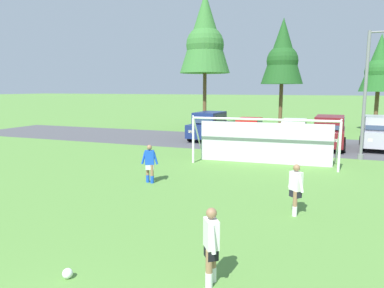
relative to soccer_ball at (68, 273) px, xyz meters
The scene contains 16 objects.
ground_plane 11.72m from the soccer_ball, 84.94° to the left, with size 400.00×400.00×0.00m, color #598C3D.
parking_lot_strip 20.50m from the soccer_ball, 87.11° to the left, with size 52.00×8.40×0.01m, color #4C4C51.
soccer_ball is the anchor object (origin of this frame).
soccer_goal 13.26m from the soccer_ball, 81.78° to the left, with size 7.52×2.40×2.57m.
player_striker_near 7.82m from the soccer_ball, 104.72° to the left, with size 0.74×0.37×1.64m.
player_midfield_center 3.12m from the soccer_ball, 16.63° to the left, with size 0.42×0.70×1.64m.
player_defender_far 7.11m from the soccer_ball, 54.07° to the left, with size 0.57×0.60×1.64m.
parked_car_slot_far_left 21.01m from the soccer_ball, 100.04° to the left, with size 2.38×4.72×2.16m.
parked_car_slot_left 21.49m from the soccer_ball, 91.84° to the left, with size 2.10×4.23×1.72m.
parked_car_slot_center_left 21.75m from the soccer_ball, 82.94° to the left, with size 2.04×4.20×1.72m.
parked_car_slot_center 20.38m from the soccer_ball, 75.44° to the left, with size 2.29×4.68×2.16m.
parked_car_slot_center_right 22.20m from the soccer_ball, 68.44° to the left, with size 2.36×4.71×2.16m.
tree_left_edge 30.32m from the soccer_ball, 103.19° to the left, with size 4.92×4.92×13.13m.
tree_mid_left 30.73m from the soccer_ball, 88.79° to the left, with size 3.96×3.96×10.56m.
tree_center_back 33.18m from the soccer_ball, 73.76° to the left, with size 3.32×3.32×8.86m.
street_lamp 18.13m from the soccer_ball, 66.75° to the left, with size 2.00×0.32×7.07m.
Camera 1 is at (3.95, -2.29, 4.00)m, focal length 33.27 mm.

